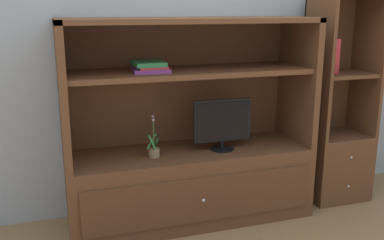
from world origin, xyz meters
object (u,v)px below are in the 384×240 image
(bookshelf_tall, at_px, (336,136))
(media_console, at_px, (190,160))
(potted_plant, at_px, (154,151))
(magazine_stack, at_px, (150,67))
(tv_monitor, at_px, (222,123))
(upright_book_row, at_px, (329,58))

(bookshelf_tall, bearing_deg, media_console, -179.90)
(potted_plant, bearing_deg, magazine_stack, 92.49)
(tv_monitor, relative_size, upright_book_row, 1.62)
(tv_monitor, bearing_deg, potted_plant, -179.49)
(potted_plant, bearing_deg, bookshelf_tall, 2.88)
(bookshelf_tall, distance_m, upright_book_row, 0.69)
(tv_monitor, relative_size, potted_plant, 1.46)
(magazine_stack, bearing_deg, upright_book_row, 0.05)
(magazine_stack, bearing_deg, media_console, 1.90)
(potted_plant, xyz_separation_m, bookshelf_tall, (1.63, 0.08, -0.06))
(tv_monitor, xyz_separation_m, potted_plant, (-0.54, -0.00, -0.16))
(media_console, bearing_deg, bookshelf_tall, 0.10)
(media_console, bearing_deg, magazine_stack, -178.10)
(tv_monitor, bearing_deg, magazine_stack, 173.17)
(media_console, relative_size, tv_monitor, 4.10)
(potted_plant, bearing_deg, media_console, 14.89)
(bookshelf_tall, bearing_deg, tv_monitor, -175.96)
(media_console, bearing_deg, potted_plant, -165.11)
(upright_book_row, bearing_deg, media_console, 179.58)
(tv_monitor, xyz_separation_m, magazine_stack, (-0.54, 0.06, 0.44))
(media_console, xyz_separation_m, magazine_stack, (-0.30, -0.01, 0.74))
(media_console, relative_size, potted_plant, 5.97)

